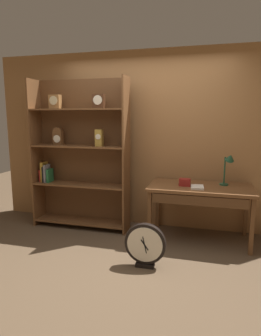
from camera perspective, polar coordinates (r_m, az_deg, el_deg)
The scene contains 8 objects.
ground_plane at distance 3.45m, azimuth -2.18°, elevation -18.62°, with size 10.00×10.00×0.00m, color brown.
back_wood_panel at distance 4.41m, azimuth 3.17°, elevation 5.40°, with size 4.80×0.05×2.60m, color #9E6B3D.
bookshelf at distance 4.40m, azimuth -10.04°, elevation 2.28°, with size 1.44×0.34×2.19m.
workbench at distance 3.98m, azimuth 13.41°, elevation -4.62°, with size 1.34×0.72×0.75m.
desk_lamp at distance 4.04m, azimuth 18.54°, elevation 0.80°, with size 0.19×0.19×0.45m.
toolbox_small at distance 3.94m, azimuth 10.51°, elevation -2.74°, with size 0.15×0.10×0.10m, color maroon.
open_repair_manual at distance 3.86m, azimuth 12.84°, elevation -3.63°, with size 0.16×0.22×0.03m, color silver.
round_clock_large at distance 3.34m, azimuth 2.89°, elevation -14.71°, with size 0.46×0.11×0.50m.
Camera 1 is at (0.91, -2.89, 1.65)m, focal length 31.35 mm.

